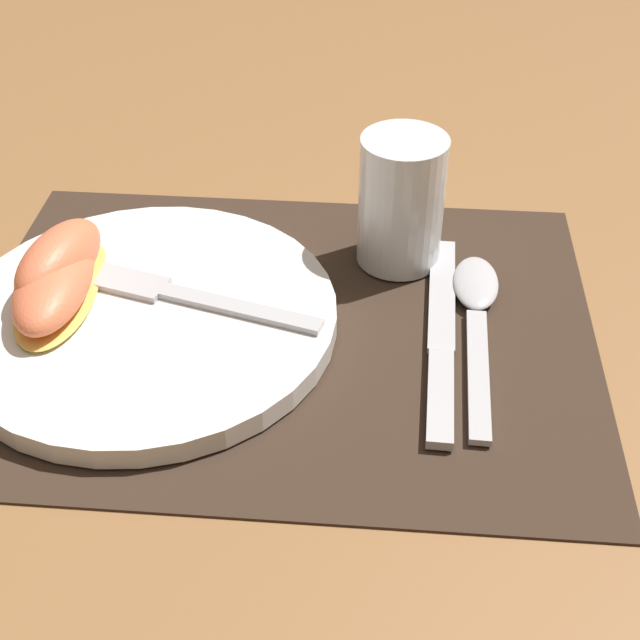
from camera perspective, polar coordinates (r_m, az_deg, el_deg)
The scene contains 9 objects.
ground_plane at distance 0.64m, azimuth -2.49°, elevation -0.60°, with size 3.00×3.00×0.00m, color olive.
placemat at distance 0.63m, azimuth -2.50°, elevation -0.46°, with size 0.44×0.34×0.00m.
plate at distance 0.64m, azimuth -11.01°, elevation 0.16°, with size 0.27×0.27×0.02m.
juice_glass at distance 0.68m, azimuth 5.19°, elevation 7.13°, with size 0.06×0.06×0.10m.
knife at distance 0.62m, azimuth 7.77°, elevation -1.06°, with size 0.03×0.22×0.01m.
spoon at distance 0.65m, azimuth 9.97°, elevation 0.96°, with size 0.04×0.19×0.01m.
fork at distance 0.64m, azimuth -9.38°, elevation 1.71°, with size 0.19×0.07×0.00m.
citrus_wedge_0 at distance 0.66m, azimuth -16.32°, elevation 3.43°, with size 0.07×0.10×0.04m.
citrus_wedge_1 at distance 0.65m, azimuth -16.62°, elevation 2.16°, with size 0.06×0.12×0.03m.
Camera 1 is at (0.07, -0.48, 0.41)m, focal length 50.00 mm.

